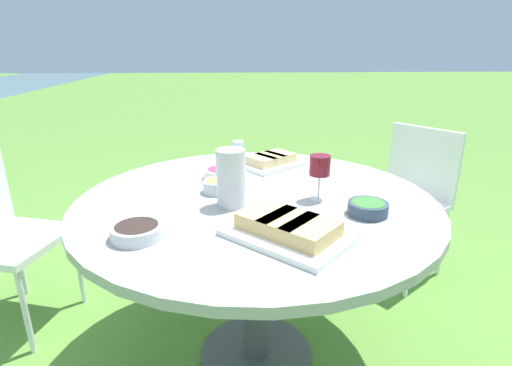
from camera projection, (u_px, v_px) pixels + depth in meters
name	position (u px, v px, depth m)	size (l,w,h in m)	color
ground_plane	(256.00, 354.00, 1.84)	(40.00, 40.00, 0.00)	#5B8C38
dining_table	(256.00, 220.00, 1.62)	(1.41, 1.41, 0.77)	#4C4C51
chair_near_left	(410.00, 190.00, 2.39)	(0.60, 0.60, 0.89)	white
water_pitcher	(231.00, 178.00, 1.47)	(0.12, 0.11, 0.22)	silver
wine_glass	(320.00, 167.00, 1.52)	(0.08, 0.08, 0.18)	silver
platter_bread_main	(271.00, 161.00, 1.98)	(0.35, 0.36, 0.06)	white
platter_charcuterie	(288.00, 228.00, 1.24)	(0.44, 0.45, 0.07)	white
bowl_fries	(217.00, 186.00, 1.63)	(0.12, 0.12, 0.05)	silver
bowl_salad	(368.00, 208.00, 1.41)	(0.14, 0.14, 0.05)	#334256
bowl_olives	(137.00, 231.00, 1.24)	(0.16, 0.16, 0.04)	silver
bowl_dip_red	(222.00, 173.00, 1.80)	(0.16, 0.16, 0.05)	white
cup_water_near	(238.00, 150.00, 2.12)	(0.06, 0.06, 0.09)	silver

